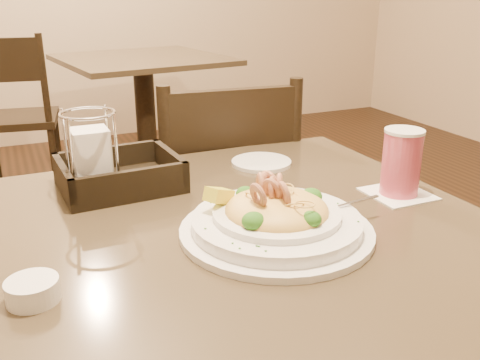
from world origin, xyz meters
name	(u,v)px	position (x,y,z in m)	size (l,w,h in m)	color
main_table	(244,337)	(0.00, 0.00, 0.52)	(0.90, 0.90, 0.76)	black
background_table	(145,97)	(0.42, 2.37, 0.52)	(1.02, 1.02, 0.76)	black
dining_chair_near	(220,216)	(0.19, 0.60, 0.50)	(0.46, 0.46, 0.93)	black
dining_chair_far	(16,113)	(-0.31, 2.34, 0.50)	(0.48, 0.48, 0.93)	black
pasta_bowl	(276,218)	(0.03, -0.06, 0.79)	(0.37, 0.34, 0.11)	white
drink_glass	(401,163)	(0.35, 0.01, 0.83)	(0.12, 0.12, 0.14)	white
bread_basket	(120,177)	(-0.16, 0.28, 0.78)	(0.25, 0.21, 0.07)	black
napkin_caddy	(92,160)	(-0.22, 0.26, 0.83)	(0.11, 0.11, 0.18)	silver
side_plate	(261,162)	(0.18, 0.30, 0.76)	(0.14, 0.14, 0.01)	white
butter_ramekin	(33,291)	(-0.37, -0.10, 0.77)	(0.07, 0.07, 0.03)	white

